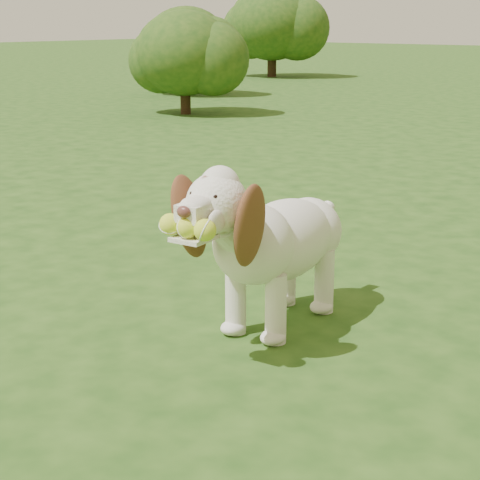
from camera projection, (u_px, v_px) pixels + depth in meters
The scene contains 5 objects.
ground at pixel (174, 315), 3.80m from camera, with size 80.00×80.00×0.00m, color #1E4213.
dog at pixel (271, 237), 3.53m from camera, with size 0.48×1.24×0.81m.
shrub_a at pixel (185, 53), 11.64m from camera, with size 1.44×1.44×1.50m.
shrub_e at pixel (187, 43), 14.59m from camera, with size 1.54×1.54×1.59m.
shrub_g at pixel (272, 23), 19.18m from camera, with size 2.08×2.08×2.15m.
Camera 1 is at (2.46, -2.61, 1.36)m, focal length 60.00 mm.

